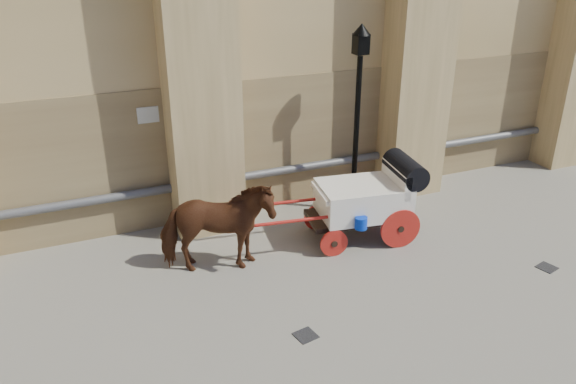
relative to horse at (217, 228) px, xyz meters
name	(u,v)px	position (x,y,z in m)	size (l,w,h in m)	color
ground	(325,308)	(1.30, -1.83, -0.88)	(90.00, 90.00, 0.00)	gray
horse	(217,228)	(0.00, 0.00, 0.00)	(0.95, 2.08, 1.76)	brown
carriage	(369,197)	(3.20, 0.05, 0.03)	(3.97, 1.59, 1.69)	black
street_lamp	(357,116)	(3.54, 1.28, 1.33)	(0.39, 0.39, 4.13)	black
drain_grate_near	(306,335)	(0.70, -2.37, -0.87)	(0.32, 0.32, 0.01)	black
drain_grate_far	(547,267)	(5.72, -2.33, -0.87)	(0.32, 0.32, 0.01)	black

